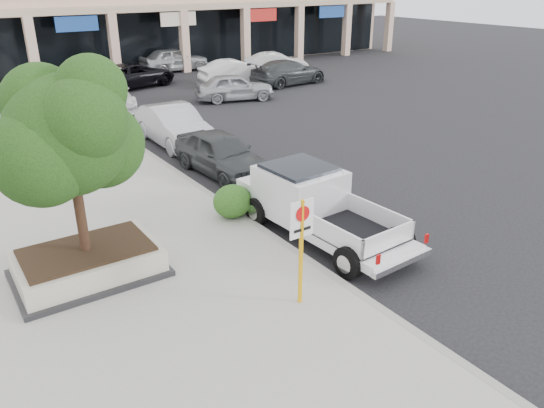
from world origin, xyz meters
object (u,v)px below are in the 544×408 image
(curb_car_b, at_px, (174,126))
(lot_car_b, at_px, (236,72))
(curb_car_a, at_px, (221,153))
(lot_car_f, at_px, (276,64))
(curb_car_d, at_px, (77,83))
(planter, at_px, (88,263))
(lot_car_a, at_px, (235,87))
(curb_car_c, at_px, (107,94))
(planter_tree, at_px, (73,133))
(lot_car_d, at_px, (134,75))
(lot_car_c, at_px, (289,72))
(pickup_truck, at_px, (324,208))
(lot_car_e, at_px, (174,59))
(no_parking_sign, at_px, (301,238))

(curb_car_b, height_order, lot_car_b, curb_car_b)
(curb_car_a, xyz_separation_m, lot_car_f, (12.89, 15.44, -0.00))
(curb_car_d, height_order, lot_car_b, lot_car_b)
(planter, bearing_deg, curb_car_a, 37.39)
(planter, xyz_separation_m, lot_car_a, (12.25, 14.40, 0.26))
(curb_car_b, bearing_deg, curb_car_c, 91.94)
(curb_car_d, bearing_deg, planter_tree, -100.90)
(planter_tree, distance_m, lot_car_d, 22.87)
(planter_tree, distance_m, lot_car_c, 23.92)
(planter, distance_m, lot_car_a, 18.91)
(curb_car_d, distance_m, lot_car_d, 3.55)
(pickup_truck, bearing_deg, lot_car_d, 78.58)
(planter, bearing_deg, pickup_truck, -12.49)
(curb_car_c, xyz_separation_m, lot_car_d, (3.17, 4.59, -0.02))
(planter_tree, distance_m, curb_car_a, 7.76)
(lot_car_d, height_order, lot_car_e, lot_car_e)
(no_parking_sign, bearing_deg, lot_car_a, 63.46)
(lot_car_f, bearing_deg, lot_car_a, 157.06)
(lot_car_f, bearing_deg, curb_car_d, 113.66)
(no_parking_sign, xyz_separation_m, pickup_truck, (2.43, 2.23, -0.76))
(curb_car_c, bearing_deg, no_parking_sign, -90.07)
(curb_car_a, distance_m, curb_car_b, 4.08)
(planter, bearing_deg, no_parking_sign, -46.68)
(curb_car_a, xyz_separation_m, lot_car_c, (11.46, 11.95, 0.03))
(planter_tree, relative_size, pickup_truck, 0.72)
(lot_car_e, bearing_deg, lot_car_a, 172.41)
(planter_tree, xyz_separation_m, curb_car_b, (5.89, 8.47, -2.62))
(curb_car_b, height_order, lot_car_d, curb_car_b)
(planter_tree, xyz_separation_m, lot_car_a, (12.11, 14.25, -2.68))
(lot_car_d, bearing_deg, pickup_truck, 154.93)
(lot_car_c, distance_m, lot_car_d, 9.53)
(lot_car_c, xyz_separation_m, lot_car_e, (-3.89, 8.55, 0.07))
(curb_car_b, distance_m, lot_car_c, 13.83)
(lot_car_f, bearing_deg, planter, 163.50)
(pickup_truck, height_order, lot_car_b, pickup_truck)
(no_parking_sign, xyz_separation_m, lot_car_d, (5.72, 24.56, -0.90))
(no_parking_sign, xyz_separation_m, curb_car_c, (2.55, 19.98, -0.88))
(curb_car_a, height_order, lot_car_a, same)
(lot_car_d, bearing_deg, lot_car_b, -131.11)
(lot_car_b, distance_m, lot_car_d, 6.25)
(planter_tree, height_order, curb_car_a, planter_tree)
(planter, height_order, curb_car_a, curb_car_a)
(lot_car_a, bearing_deg, lot_car_f, -33.47)
(pickup_truck, height_order, lot_car_a, pickup_truck)
(curb_car_b, bearing_deg, lot_car_b, 49.28)
(pickup_truck, height_order, lot_car_d, pickup_truck)
(lot_car_b, bearing_deg, curb_car_c, 108.22)
(planter_tree, distance_m, lot_car_b, 23.57)
(planter_tree, distance_m, curb_car_d, 21.42)
(lot_car_c, bearing_deg, curb_car_b, 119.56)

